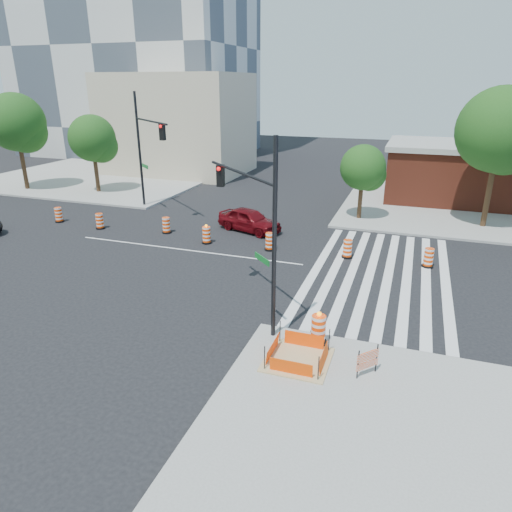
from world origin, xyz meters
name	(u,v)px	position (x,y,z in m)	size (l,w,h in m)	color
ground	(185,250)	(0.00, 0.00, 0.00)	(120.00, 120.00, 0.00)	black
sidewalk_ne	(489,202)	(18.00, 18.00, 0.07)	(22.00, 22.00, 0.15)	gray
sidewalk_nw	(112,174)	(-18.00, 18.00, 0.07)	(22.00, 22.00, 0.15)	gray
crosswalk_east	(379,274)	(10.95, 0.00, 0.01)	(6.75, 13.50, 0.01)	silver
lane_centerline	(185,250)	(0.00, 0.00, 0.01)	(14.00, 0.12, 0.01)	silver
excavation_pit	(298,358)	(9.00, -9.00, 0.22)	(2.20, 2.20, 0.90)	tan
brick_storefront	(494,174)	(18.00, 18.00, 2.32)	(16.50, 8.50, 4.60)	maroon
beige_midrise	(178,124)	(-12.00, 22.00, 5.00)	(14.00, 10.00, 10.00)	#C5B596
red_coupe	(249,220)	(2.27, 4.65, 0.74)	(1.75, 4.36, 1.49)	#59070D
signal_pole_se	(254,213)	(6.58, -6.59, 4.53)	(4.12, 3.92, 7.36)	black
signal_pole_nw	(146,142)	(-6.33, 6.75, 5.12)	(4.94, 4.18, 8.37)	black
pit_drum	(318,330)	(9.42, -7.69, 0.69)	(0.66, 0.66, 1.29)	black
barricade	(368,360)	(11.33, -9.07, 0.72)	(0.62, 0.68, 1.03)	#FF4205
tree_north_a	(17,126)	(-20.72, 9.46, 5.61)	(4.92, 4.92, 8.36)	#382314
tree_north_b	(93,141)	(-13.96, 10.64, 4.45)	(3.92, 3.90, 6.64)	#382314
tree_north_c	(363,170)	(8.73, 9.66, 3.51)	(3.13, 3.08, 5.23)	#382314
tree_north_d	(500,135)	(16.80, 10.43, 6.04)	(5.29, 5.29, 8.99)	#382314
median_drum_0	(59,215)	(-10.92, 2.21, 0.48)	(0.60, 0.60, 1.02)	black
median_drum_1	(100,222)	(-7.24, 1.84, 0.48)	(0.60, 0.60, 1.02)	black
median_drum_2	(166,226)	(-2.63, 2.48, 0.48)	(0.60, 0.60, 1.02)	black
median_drum_3	(207,235)	(0.67, 1.50, 0.49)	(0.60, 0.60, 1.18)	black
median_drum_4	(270,242)	(4.62, 1.60, 0.48)	(0.60, 0.60, 1.02)	black
median_drum_5	(347,249)	(9.05, 1.85, 0.48)	(0.60, 0.60, 1.02)	black
median_drum_6	(428,258)	(13.26, 1.86, 0.48)	(0.60, 0.60, 1.02)	black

